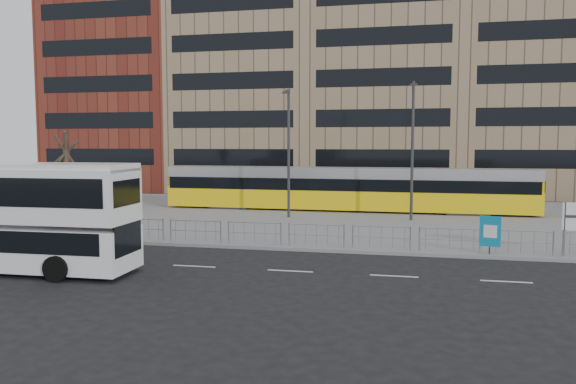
% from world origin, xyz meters
% --- Properties ---
extents(ground, '(120.00, 120.00, 0.00)m').
position_xyz_m(ground, '(0.00, 0.00, 0.00)').
color(ground, black).
rests_on(ground, ground).
extents(plaza, '(64.00, 24.00, 0.15)m').
position_xyz_m(plaza, '(0.00, 12.00, 0.07)').
color(plaza, gray).
rests_on(plaza, ground).
extents(kerb, '(64.00, 0.25, 0.17)m').
position_xyz_m(kerb, '(0.00, 0.05, 0.07)').
color(kerb, gray).
rests_on(kerb, ground).
extents(building_row, '(70.40, 18.40, 31.20)m').
position_xyz_m(building_row, '(1.55, 34.27, 12.91)').
color(building_row, maroon).
rests_on(building_row, ground).
extents(pedestrian_barrier, '(32.07, 0.07, 1.10)m').
position_xyz_m(pedestrian_barrier, '(2.00, 0.50, 0.98)').
color(pedestrian_barrier, '#96999F').
rests_on(pedestrian_barrier, plaza).
extents(road_markings, '(62.00, 0.12, 0.01)m').
position_xyz_m(road_markings, '(1.00, -4.00, 0.01)').
color(road_markings, white).
rests_on(road_markings, ground).
extents(double_decker_bus, '(10.62, 2.87, 4.23)m').
position_xyz_m(double_decker_bus, '(-9.00, -6.28, 2.29)').
color(double_decker_bus, white).
rests_on(double_decker_bus, ground).
extents(tram, '(26.21, 2.81, 3.09)m').
position_xyz_m(tram, '(2.00, 14.80, 1.70)').
color(tram, yellow).
rests_on(tram, plaza).
extents(ad_panel, '(0.88, 0.28, 1.67)m').
position_xyz_m(ad_panel, '(10.00, 0.40, 1.13)').
color(ad_panel, '#2D2D30').
rests_on(ad_panel, plaza).
extents(pedestrian, '(0.55, 0.67, 1.59)m').
position_xyz_m(pedestrian, '(-10.67, 5.49, 0.95)').
color(pedestrian, black).
rests_on(pedestrian, plaza).
extents(traffic_light_west, '(0.23, 0.25, 3.10)m').
position_xyz_m(traffic_light_west, '(-9.28, 0.54, 2.12)').
color(traffic_light_west, '#2D2D30').
rests_on(traffic_light_west, plaza).
extents(lamp_post_west, '(0.45, 1.04, 8.29)m').
position_xyz_m(lamp_post_west, '(-1.14, 10.32, 4.67)').
color(lamp_post_west, '#2D2D30').
rests_on(lamp_post_west, plaza).
extents(lamp_post_east, '(0.45, 1.04, 8.64)m').
position_xyz_m(lamp_post_east, '(6.67, 10.67, 4.85)').
color(lamp_post_east, '#2D2D30').
rests_on(lamp_post_east, plaza).
extents(bare_tree, '(4.60, 4.60, 7.84)m').
position_xyz_m(bare_tree, '(-16.49, 9.26, 5.89)').
color(bare_tree, '#2E2019').
rests_on(bare_tree, plaza).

